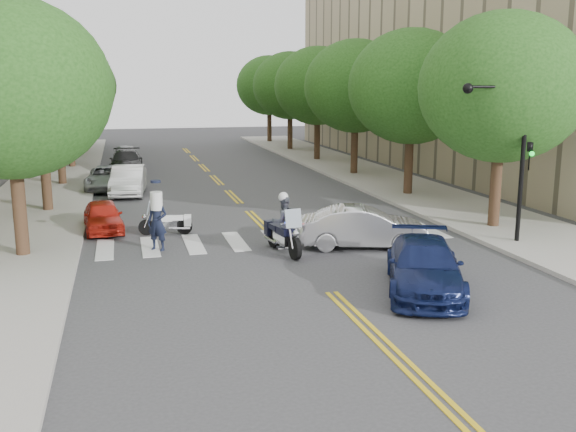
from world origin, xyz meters
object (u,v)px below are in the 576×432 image
object	(u,v)px
motorcycle_police	(283,226)
sedan_blue	(424,266)
officer_standing	(157,222)
convertible	(363,227)
motorcycle_parked	(170,223)

from	to	relation	value
motorcycle_police	sedan_blue	world-z (taller)	motorcycle_police
motorcycle_police	officer_standing	xyz separation A→B (m)	(-4.13, 1.39, 0.05)
officer_standing	convertible	distance (m)	7.21
motorcycle_parked	convertible	xyz separation A→B (m)	(6.46, -3.77, 0.27)
motorcycle_parked	officer_standing	xyz separation A→B (m)	(-0.60, -2.31, 0.53)
motorcycle_police	sedan_blue	bearing A→B (deg)	109.83
motorcycle_police	officer_standing	bearing A→B (deg)	-27.76
motorcycle_police	motorcycle_parked	bearing A→B (deg)	-55.48
sedan_blue	motorcycle_parked	bearing A→B (deg)	147.79
motorcycle_parked	motorcycle_police	bearing A→B (deg)	-128.43
motorcycle_police	convertible	size ratio (longest dim) A/B	0.58
officer_standing	convertible	size ratio (longest dim) A/B	0.45
officer_standing	sedan_blue	world-z (taller)	officer_standing
motorcycle_parked	convertible	distance (m)	7.49
motorcycle_police	officer_standing	world-z (taller)	motorcycle_police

